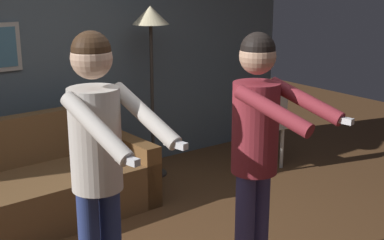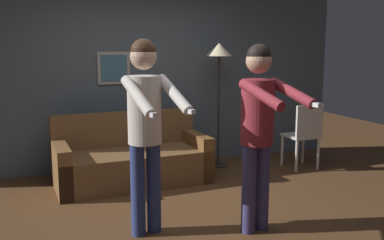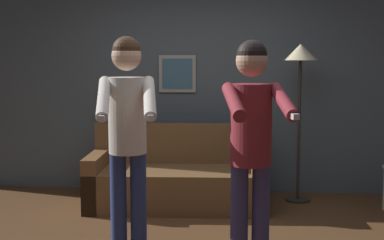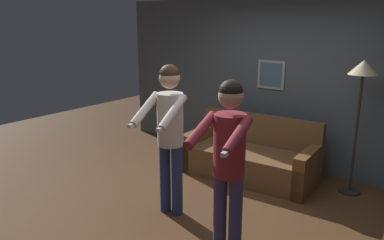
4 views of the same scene
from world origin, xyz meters
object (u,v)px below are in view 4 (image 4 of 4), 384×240
object	(u,v)px
torchiere_lamp	(362,81)
couch	(250,158)
person_standing_left	(169,126)
person_standing_right	(229,153)

from	to	relation	value
torchiere_lamp	couch	bearing A→B (deg)	-166.63
couch	person_standing_left	size ratio (longest dim) A/B	1.09
person_standing_right	torchiere_lamp	bearing A→B (deg)	75.05
couch	torchiere_lamp	xyz separation A→B (m)	(1.34, 0.32, 1.23)
couch	torchiere_lamp	bearing A→B (deg)	13.37
person_standing_left	couch	bearing A→B (deg)	82.42
person_standing_right	couch	bearing A→B (deg)	112.06
couch	person_standing_left	distance (m)	1.78
person_standing_left	person_standing_right	xyz separation A→B (m)	(0.97, -0.30, -0.03)
torchiere_lamp	person_standing_left	bearing A→B (deg)	-129.38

